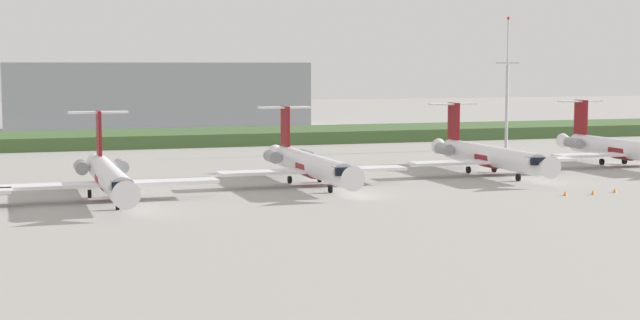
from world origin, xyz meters
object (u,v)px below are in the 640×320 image
(regional_jet_third, at_px, (309,164))
(safety_cone_front_marker, at_px, (565,193))
(safety_cone_mid_marker, at_px, (593,192))
(safety_cone_rear_marker, at_px, (615,190))
(antenna_mast, at_px, (507,94))
(regional_jet_fourth, at_px, (488,155))
(regional_jet_second, at_px, (109,176))
(regional_jet_fifth, at_px, (621,148))

(regional_jet_third, bearing_deg, safety_cone_front_marker, -37.21)
(regional_jet_third, relative_size, safety_cone_mid_marker, 56.36)
(safety_cone_front_marker, relative_size, safety_cone_rear_marker, 1.00)
(antenna_mast, xyz_separation_m, safety_cone_front_marker, (-22.76, -55.01, -9.01))
(regional_jet_third, bearing_deg, safety_cone_rear_marker, -29.78)
(regional_jet_fourth, distance_m, safety_cone_mid_marker, 21.90)
(regional_jet_fourth, bearing_deg, safety_cone_mid_marker, -85.65)
(regional_jet_second, xyz_separation_m, safety_cone_mid_marker, (51.49, -12.60, -2.26))
(safety_cone_rear_marker, bearing_deg, regional_jet_fourth, 103.34)
(safety_cone_rear_marker, bearing_deg, safety_cone_mid_marker, -167.48)
(safety_cone_front_marker, bearing_deg, regional_jet_fifth, 45.56)
(regional_jet_fourth, xyz_separation_m, regional_jet_fifth, (23.01, 3.71, 0.00))
(regional_jet_second, bearing_deg, regional_jet_fourth, 10.37)
(safety_cone_rear_marker, bearing_deg, regional_jet_fifth, 53.86)
(regional_jet_second, bearing_deg, antenna_mast, 31.01)
(safety_cone_mid_marker, height_order, safety_cone_rear_marker, same)
(safety_cone_front_marker, height_order, safety_cone_rear_marker, same)
(regional_jet_fourth, relative_size, antenna_mast, 1.39)
(regional_jet_second, height_order, safety_cone_front_marker, regional_jet_second)
(regional_jet_fifth, xyz_separation_m, antenna_mast, (-2.04, 29.73, 6.75))
(safety_cone_front_marker, distance_m, safety_cone_mid_marker, 3.45)
(regional_jet_fifth, bearing_deg, safety_cone_rear_marker, -126.14)
(antenna_mast, bearing_deg, regional_jet_fourth, -122.09)
(regional_jet_third, bearing_deg, regional_jet_fourth, 7.64)
(regional_jet_second, relative_size, safety_cone_rear_marker, 56.36)
(regional_jet_second, distance_m, regional_jet_fifth, 73.96)
(regional_jet_second, relative_size, regional_jet_fifth, 1.00)
(regional_jet_second, xyz_separation_m, regional_jet_fourth, (49.83, 9.12, 0.00))
(regional_jet_third, bearing_deg, regional_jet_fifth, 8.36)
(safety_cone_front_marker, bearing_deg, safety_cone_rear_marker, 5.00)
(antenna_mast, distance_m, safety_cone_front_marker, 60.21)
(regional_jet_fourth, height_order, regional_jet_fifth, same)
(regional_jet_third, relative_size, regional_jet_fourth, 1.00)
(regional_jet_fifth, distance_m, safety_cone_rear_marker, 30.66)
(regional_jet_fifth, height_order, antenna_mast, antenna_mast)
(regional_jet_second, relative_size, safety_cone_mid_marker, 56.36)
(regional_jet_fifth, bearing_deg, regional_jet_fourth, -170.84)
(regional_jet_third, xyz_separation_m, regional_jet_fourth, (25.66, 3.44, 0.00))
(regional_jet_fourth, height_order, safety_cone_mid_marker, regional_jet_fourth)
(safety_cone_front_marker, bearing_deg, regional_jet_second, 165.47)
(regional_jet_second, bearing_deg, regional_jet_third, 13.21)
(regional_jet_third, xyz_separation_m, regional_jet_fifth, (48.67, 7.16, 0.00))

